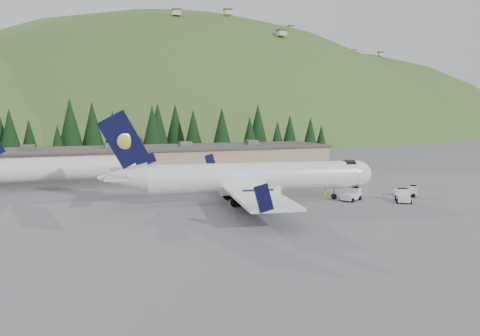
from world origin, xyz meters
name	(u,v)px	position (x,y,z in m)	size (l,w,h in m)	color
ground	(256,202)	(0.00, 0.00, 0.00)	(600.00, 600.00, 0.00)	slate
airliner	(248,178)	(-1.08, 0.17, 3.30)	(37.27, 35.13, 12.38)	white
second_airliner	(57,168)	(-24.92, 22.00, 3.32)	(27.50, 11.00, 10.05)	white
baggage_tug_a	(352,195)	(12.93, -3.35, 0.76)	(3.56, 2.99, 1.70)	silver
baggage_tug_b	(408,191)	(22.22, -3.68, 0.72)	(3.32, 3.04, 1.61)	silver
baggage_tug_c	(403,196)	(18.70, -6.82, 0.75)	(3.10, 3.50, 1.68)	silver
terminal_building	(162,159)	(-5.01, 38.00, 2.62)	(71.00, 17.00, 6.10)	tan
ramp_worker	(325,193)	(9.90, -1.27, 0.84)	(0.61, 0.40, 1.68)	#DED400
tree_line	(127,131)	(-8.93, 60.60, 7.53)	(111.46, 19.91, 14.49)	black
hills	(203,271)	(53.34, 207.38, -82.80)	(614.00, 330.00, 300.00)	#405D25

